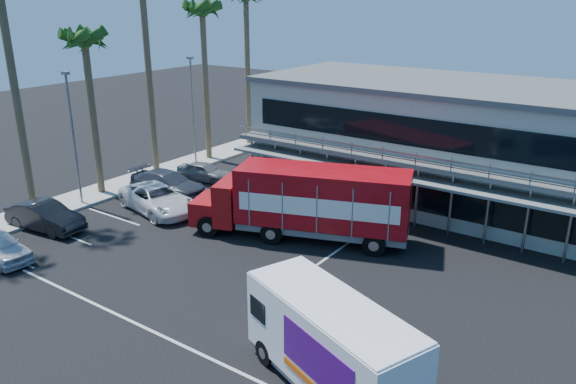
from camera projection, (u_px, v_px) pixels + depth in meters
The scene contains 15 objects.
ground at pixel (253, 273), 26.04m from camera, with size 120.00×120.00×0.00m, color black.
building at pixel (440, 141), 34.74m from camera, with size 22.40×12.00×7.30m.
curb_strip at pixel (137, 180), 38.78m from camera, with size 3.00×32.00×0.16m, color #A5A399.
palm_b at pixel (0, 0), 29.22m from camera, with size 2.80×2.80×13.75m.
palm_c at pixel (85, 48), 33.37m from camera, with size 2.80×2.80×10.75m.
palm_e at pixel (203, 19), 40.54m from camera, with size 2.80×2.80×12.25m.
palm_f at pixel (246, 5), 44.71m from camera, with size 2.80×2.80×13.25m.
light_pole_near at pixel (73, 133), 33.01m from camera, with size 0.50×0.25×8.09m.
light_pole_far at pixel (193, 107), 40.74m from camera, with size 0.50×0.25×8.09m.
red_truck at pixel (308, 201), 29.04m from camera, with size 11.66×6.30×3.85m.
white_van at pixel (331, 345), 17.75m from camera, with size 7.00×4.52×3.24m.
parked_car_b at pixel (45, 216), 30.63m from camera, with size 1.64×4.70×1.55m, color black.
parked_car_c at pixel (158, 199), 33.18m from camera, with size 2.62×5.69×1.58m, color silver.
parked_car_d at pixel (168, 184), 35.87m from camera, with size 2.19×5.40×1.57m, color #323843.
parked_car_e at pixel (204, 172), 38.74m from camera, with size 1.56×3.89×1.32m, color slate.
Camera 1 is at (14.72, -18.17, 12.18)m, focal length 35.00 mm.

